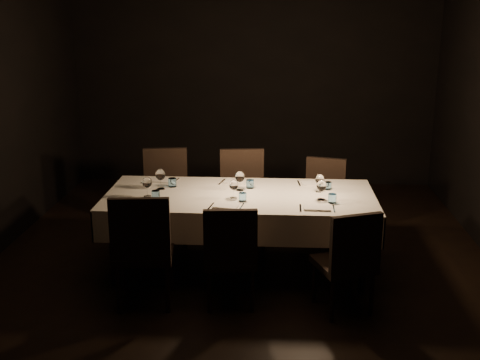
# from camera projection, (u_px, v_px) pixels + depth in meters

# --- Properties ---
(room) EXTENTS (5.01, 6.01, 3.01)m
(room) POSITION_uv_depth(u_px,v_px,m) (240.00, 116.00, 5.43)
(room) COLOR black
(room) RESTS_ON ground
(dining_table) EXTENTS (2.52, 1.12, 0.76)m
(dining_table) POSITION_uv_depth(u_px,v_px,m) (240.00, 202.00, 5.66)
(dining_table) COLOR black
(dining_table) RESTS_ON ground
(chair_near_left) EXTENTS (0.53, 0.53, 1.01)m
(chair_near_left) POSITION_uv_depth(u_px,v_px,m) (143.00, 246.00, 4.97)
(chair_near_left) COLOR black
(chair_near_left) RESTS_ON ground
(place_setting_near_left) EXTENTS (0.34, 0.41, 0.19)m
(place_setting_near_left) POSITION_uv_depth(u_px,v_px,m) (146.00, 192.00, 5.46)
(place_setting_near_left) COLOR silver
(place_setting_near_left) RESTS_ON dining_table
(chair_near_center) EXTENTS (0.47, 0.47, 0.91)m
(chair_near_center) POSITION_uv_depth(u_px,v_px,m) (230.00, 252.00, 4.97)
(chair_near_center) COLOR black
(chair_near_center) RESTS_ON ground
(place_setting_near_center) EXTENTS (0.33, 0.40, 0.17)m
(place_setting_near_center) POSITION_uv_depth(u_px,v_px,m) (233.00, 194.00, 5.41)
(place_setting_near_center) COLOR silver
(place_setting_near_center) RESTS_ON dining_table
(chair_near_right) EXTENTS (0.56, 0.56, 0.90)m
(chair_near_right) POSITION_uv_depth(u_px,v_px,m) (349.00, 257.00, 4.86)
(chair_near_right) COLOR black
(chair_near_right) RESTS_ON ground
(place_setting_near_right) EXTENTS (0.34, 0.41, 0.19)m
(place_setting_near_right) POSITION_uv_depth(u_px,v_px,m) (323.00, 195.00, 5.36)
(place_setting_near_right) COLOR silver
(place_setting_near_right) RESTS_ON dining_table
(chair_far_left) EXTENTS (0.54, 0.54, 0.98)m
(chair_far_left) POSITION_uv_depth(u_px,v_px,m) (166.00, 191.00, 6.49)
(chair_far_left) COLOR black
(chair_far_left) RESTS_ON ground
(place_setting_far_left) EXTENTS (0.37, 0.42, 0.20)m
(place_setting_far_left) POSITION_uv_depth(u_px,v_px,m) (163.00, 178.00, 5.87)
(place_setting_far_left) COLOR silver
(place_setting_far_left) RESTS_ON dining_table
(chair_far_center) EXTENTS (0.53, 0.53, 0.99)m
(chair_far_center) POSITION_uv_depth(u_px,v_px,m) (243.00, 192.00, 6.44)
(chair_far_center) COLOR black
(chair_far_center) RESTS_ON ground
(place_setting_far_center) EXTENTS (0.36, 0.41, 0.19)m
(place_setting_far_center) POSITION_uv_depth(u_px,v_px,m) (241.00, 180.00, 5.82)
(place_setting_far_center) COLOR silver
(place_setting_far_center) RESTS_ON dining_table
(chair_far_right) EXTENTS (0.52, 0.52, 0.89)m
(chair_far_right) POSITION_uv_depth(u_px,v_px,m) (324.00, 196.00, 6.45)
(chair_far_right) COLOR black
(chair_far_right) RESTS_ON ground
(place_setting_far_right) EXTENTS (0.32, 0.40, 0.17)m
(place_setting_far_right) POSITION_uv_depth(u_px,v_px,m) (319.00, 182.00, 5.78)
(place_setting_far_right) COLOR silver
(place_setting_far_right) RESTS_ON dining_table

